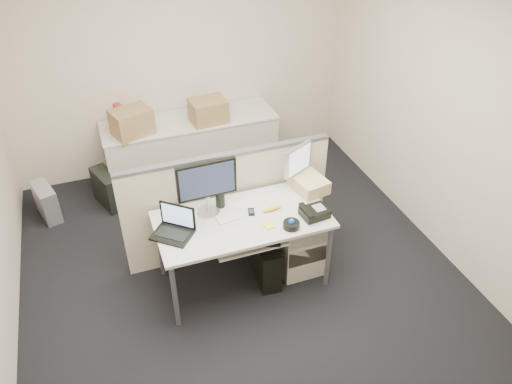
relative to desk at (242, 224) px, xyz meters
name	(u,v)px	position (x,y,z in m)	size (l,w,h in m)	color
floor	(244,279)	(0.00, 0.00, -0.67)	(4.00, 4.50, 0.01)	black
wall_back	(178,59)	(0.00, 2.25, 0.69)	(4.00, 0.02, 2.70)	beige
wall_right	(451,117)	(2.00, 0.00, 0.69)	(0.02, 4.50, 2.70)	beige
desk	(242,224)	(0.00, 0.00, 0.00)	(1.50, 0.75, 0.73)	white
keyboard_tray	(249,241)	(0.00, -0.18, -0.04)	(0.62, 0.32, 0.02)	white
drawer_pedestal	(296,236)	(0.55, 0.05, -0.34)	(0.40, 0.55, 0.65)	beige
cubicle_partition	(228,205)	(0.00, 0.45, -0.11)	(2.00, 0.06, 1.10)	beige
back_counter	(192,148)	(0.00, 1.93, -0.30)	(2.00, 0.60, 0.72)	beige
monitor_main	(207,188)	(-0.25, 0.18, 0.32)	(0.52, 0.20, 0.52)	black
monitor_small	(297,166)	(0.65, 0.32, 0.27)	(0.33, 0.17, 0.41)	#B7B7BC
laptop	(171,224)	(-0.62, -0.02, 0.18)	(0.32, 0.24, 0.24)	black
trackball	(291,225)	(0.35, -0.26, 0.09)	(0.14, 0.14, 0.05)	black
desk_phone	(315,212)	(0.60, -0.18, 0.10)	(0.23, 0.19, 0.07)	black
paper_stack	(225,213)	(-0.12, 0.12, 0.07)	(0.21, 0.27, 0.01)	silver
sticky_pad	(269,226)	(0.18, -0.18, 0.07)	(0.08, 0.08, 0.01)	yellow
travel_mug	(220,199)	(-0.13, 0.22, 0.15)	(0.08, 0.08, 0.18)	black
banana	(272,209)	(0.28, 0.02, 0.09)	(0.18, 0.04, 0.04)	#FEF436
cellphone	(251,212)	(0.10, 0.05, 0.07)	(0.05, 0.10, 0.01)	black
manila_folders	(309,184)	(0.72, 0.20, 0.13)	(0.26, 0.34, 0.13)	#D6C376
keyboard	(256,240)	(0.05, -0.22, -0.02)	(0.40, 0.14, 0.02)	black
pc_tower_desk	(265,260)	(0.20, -0.05, -0.45)	(0.18, 0.46, 0.43)	black
pc_tower_spare_dark	(107,189)	(-1.05, 1.63, -0.46)	(0.18, 0.44, 0.41)	black
pc_tower_spare_silver	(46,202)	(-1.70, 1.63, -0.47)	(0.16, 0.41, 0.38)	#B7B7BC
cardboard_box_left	(132,123)	(-0.66, 1.81, 0.21)	(0.41, 0.31, 0.31)	#A3804F
cardboard_box_right	(208,112)	(0.20, 1.81, 0.20)	(0.40, 0.31, 0.29)	#A3804F
red_binder	(123,118)	(-0.73, 1.98, 0.19)	(0.07, 0.29, 0.27)	#B42620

